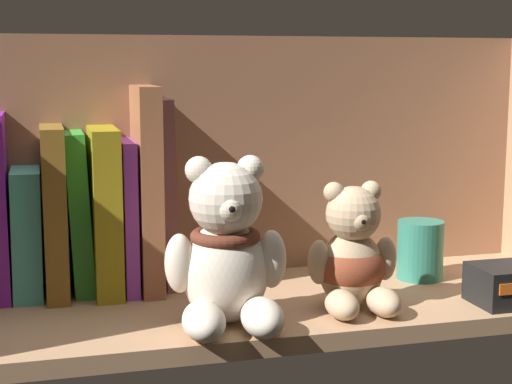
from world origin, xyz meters
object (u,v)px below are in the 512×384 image
Objects in this scene: book_9 at (165,193)px; teddy_bear_smaller at (353,259)px; book_7 at (126,214)px; teddy_bear_larger at (227,254)px; book_6 at (104,209)px; book_8 at (145,187)px; book_4 at (54,210)px; book_5 at (78,212)px; pillar_candle at (420,250)px; book_3 at (27,232)px.

book_9 is 1.61× the size of teddy_bear_smaller.
book_7 is at bearing 180.00° from book_9.
book_7 is at bearing 116.03° from teddy_bear_larger.
teddy_bear_larger is (11.27, -17.55, -2.32)cm from book_6.
book_8 is 19.21cm from teddy_bear_larger.
book_4 is 8.63cm from book_7.
teddy_bear_smaller is at bearing 7.87° from teddy_bear_larger.
book_8 is 1.72× the size of teddy_bear_smaller.
book_7 is 28.53cm from teddy_bear_smaller.
book_5 is 2.58× the size of pillar_candle.
book_4 reaches higher than book_6.
book_6 reaches higher than book_7.
book_8 reaches higher than book_6.
book_8 reaches higher than book_9.
pillar_candle is (48.75, -6.10, -3.85)cm from book_3.
book_8 reaches higher than book_7.
teddy_bear_larger is at bearing -70.64° from book_8.
book_5 is at bearing 171.86° from pillar_candle.
book_4 is at bearing -0.00° from book_3.
pillar_candle is at bearing 22.02° from teddy_bear_larger.
book_5 is 8.63cm from book_8.
book_5 is at bearing 180.00° from book_6.
book_7 is at bearing 0.00° from book_6.
book_6 is at bearing 180.00° from book_9.
book_5 is at bearing 129.27° from teddy_bear_larger.
book_5 is 3.10cm from book_6.
book_3 is at bearing 180.00° from book_4.
book_4 is 0.81× the size of book_8.
book_9 reaches higher than book_5.
book_8 is at bearing 169.97° from pillar_candle.
book_5 is 0.97× the size of book_6.
book_5 is 0.84× the size of book_9.
book_6 is at bearing 171.24° from pillar_candle.
book_8 is at bearing 180.00° from book_9.
book_3 is 0.76× the size of book_6.
book_8 is (2.40, -0.00, 3.23)cm from book_7.
teddy_bear_smaller is (23.71, -15.46, -3.55)cm from book_7.
teddy_bear_larger is at bearing -50.73° from book_5.
book_6 is at bearing 0.00° from book_4.
teddy_bear_smaller is (26.41, -15.46, -4.32)cm from book_6.
book_4 is 1.13× the size of teddy_bear_larger.
book_7 reaches higher than book_3.
book_5 is at bearing 180.00° from book_8.
book_5 reaches higher than teddy_bear_larger.
book_4 is 1.40× the size of teddy_bear_smaller.
book_8 is at bearing -0.00° from book_7.
book_8 is (5.10, 0.00, 2.45)cm from book_6.
teddy_bear_larger is at bearing -57.30° from book_6.
book_6 is at bearing 0.00° from book_5.
book_3 is 15.06cm from book_8.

